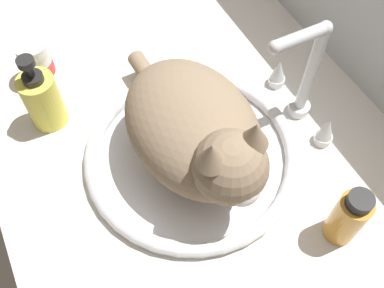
{
  "coord_description": "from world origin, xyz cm",
  "views": [
    {
      "loc": [
        38.82,
        -19.21,
        67.12
      ],
      "look_at": [
        3.97,
        -1.57,
        7.0
      ],
      "focal_mm": 40.4,
      "sensor_mm": 36.0,
      "label": 1
    }
  ],
  "objects": [
    {
      "name": "cat",
      "position": [
        6.07,
        -1.5,
        12.75
      ],
      "size": [
        39.14,
        20.43,
        18.23
      ],
      "color": "#8C755B",
      "rests_on": "sink_basin"
    },
    {
      "name": "pill_bottle",
      "position": [
        -25.91,
        -19.49,
        6.93
      ],
      "size": [
        5.93,
        5.93,
        8.46
      ],
      "color": "white",
      "rests_on": "countertop"
    },
    {
      "name": "sink_basin",
      "position": [
        3.97,
        -1.57,
        4.1
      ],
      "size": [
        36.87,
        36.87,
        2.51
      ],
      "color": "white",
      "rests_on": "countertop"
    },
    {
      "name": "faucet",
      "position": [
        3.97,
        19.62,
        11.54
      ],
      "size": [
        18.23,
        11.86,
        21.22
      ],
      "color": "silver",
      "rests_on": "countertop"
    },
    {
      "name": "amber_bottle",
      "position": [
        26.51,
        12.61,
        8.48
      ],
      "size": [
        4.9,
        4.9,
        11.68
      ],
      "color": "gold",
      "rests_on": "countertop"
    },
    {
      "name": "backsplash_wall",
      "position": [
        0.0,
        35.61,
        15.76
      ],
      "size": [
        111.46,
        2.4,
        31.51
      ],
      "primitive_type": "cube",
      "color": "#B2B7BC",
      "rests_on": "ground"
    },
    {
      "name": "countertop",
      "position": [
        0.0,
        0.0,
        1.5
      ],
      "size": [
        111.46,
        68.82,
        3.0
      ],
      "primitive_type": "cube",
      "color": "silver",
      "rests_on": "ground"
    },
    {
      "name": "soap_pump_bottle",
      "position": [
        -14.9,
        -21.01,
        8.79
      ],
      "size": [
        6.3,
        6.3,
        15.49
      ],
      "color": "#E5DB4C",
      "rests_on": "countertop"
    }
  ]
}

